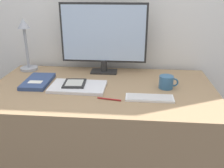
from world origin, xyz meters
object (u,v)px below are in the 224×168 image
Objects in this scene: desk_lamp at (26,43)px; notebook at (38,81)px; ereader at (74,83)px; coffee_mug at (166,82)px; pen at (109,99)px; monitor at (104,36)px; keyboard at (150,98)px; laptop at (78,87)px.

desk_lamp is 1.36× the size of notebook.
ereader is 1.35× the size of coffee_mug.
desk_lamp reaches higher than pen.
monitor is 0.58m from desk_lamp.
ereader is at bearing 163.33° from keyboard.
pen is (0.24, -0.17, -0.02)m from ereader.
ereader is 0.58× the size of notebook.
monitor is at bearing 32.13° from notebook.
coffee_mug reaches higher than pen.
coffee_mug reaches higher than ereader.
notebook is at bearing -57.57° from desk_lamp.
desk_lamp is 0.84m from pen.
desk_lamp is at bearing 153.44° from keyboard.
laptop is at bearing -35.79° from desk_lamp.
notebook is at bearing -147.87° from monitor.
pen is (0.49, -0.21, -0.01)m from notebook.
notebook is 0.83m from coffee_mug.
laptop reaches higher than keyboard.
monitor reaches higher than desk_lamp.
monitor reaches higher than notebook.
pen is (-0.23, -0.03, -0.00)m from keyboard.
coffee_mug is (0.11, 0.17, 0.03)m from keyboard.
monitor is at bearing -0.57° from desk_lamp.
ereader reaches higher than keyboard.
ereader is 0.29m from pen.
coffee_mug is 0.40m from pen.
laptop is at bearing -12.24° from notebook.
ereader is at bearing 144.00° from laptop.
pen is at bearing -149.06° from coffee_mug.
pen is at bearing -172.21° from keyboard.
notebook is at bearing 167.76° from laptop.
desk_lamp is 2.77× the size of pen.
keyboard is at bearing -15.33° from laptop.
desk_lamp is (-0.45, 0.32, 0.20)m from laptop.
ereader is (-0.15, -0.30, -0.24)m from monitor.
pen is at bearing -35.55° from laptop.
laptop is 2.14× the size of ereader.
notebook is (-0.26, 0.04, -0.01)m from ereader.
notebook is at bearing 156.71° from pen.
monitor reaches higher than ereader.
desk_lamp is (-0.89, 0.44, 0.20)m from keyboard.
desk_lamp is 0.37m from notebook.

